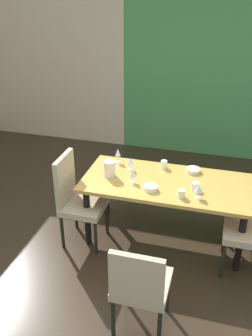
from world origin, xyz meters
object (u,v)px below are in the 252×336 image
(pitcher_rear, at_px, (110,169))
(wine_glass_near_window, at_px, (199,189))
(chair_left_near, at_px, (76,197))
(serving_bowl_right, at_px, (193,170))
(wine_glass_east, at_px, (130,161))
(wine_glass_left, at_px, (118,153))
(cup_center, at_px, (195,186))
(cup_west, at_px, (164,164))
(chair_head_near, at_px, (140,285))
(wine_glass_south, at_px, (132,173))
(serving_bowl_front, at_px, (151,188))
(dining_table, at_px, (167,189))
(cup_corner, at_px, (181,194))

(pitcher_rear, bearing_deg, wine_glass_near_window, -11.14)
(chair_left_near, xyz_separation_m, serving_bowl_right, (1.16, 0.57, 0.20))
(chair_left_near, bearing_deg, serving_bowl_right, 116.19)
(wine_glass_east, relative_size, pitcher_rear, 0.77)
(wine_glass_left, distance_m, cup_center, 1.01)
(wine_glass_left, distance_m, cup_west, 0.54)
(chair_head_near, xyz_separation_m, wine_glass_east, (-0.47, 1.46, 0.31))
(wine_glass_south, height_order, serving_bowl_front, wine_glass_south)
(serving_bowl_right, xyz_separation_m, cup_west, (-0.33, 0.01, 0.02))
(dining_table, bearing_deg, wine_glass_near_window, -34.47)
(serving_bowl_right, bearing_deg, wine_glass_near_window, -78.69)
(dining_table, xyz_separation_m, cup_center, (0.30, -0.09, 0.13))
(wine_glass_east, bearing_deg, serving_bowl_right, 10.34)
(wine_glass_east, bearing_deg, pitcher_rear, -128.78)
(wine_glass_east, height_order, wine_glass_near_window, wine_glass_near_window)
(serving_bowl_right, distance_m, cup_corner, 0.56)
(wine_glass_east, xyz_separation_m, cup_corner, (0.64, -0.43, -0.06))
(wine_glass_south, xyz_separation_m, cup_west, (0.26, 0.40, -0.06))
(serving_bowl_right, bearing_deg, wine_glass_south, -146.22)
(cup_center, bearing_deg, dining_table, 163.81)
(wine_glass_east, xyz_separation_m, cup_west, (0.36, 0.14, -0.05))
(wine_glass_south, bearing_deg, cup_center, 1.42)
(dining_table, xyz_separation_m, chair_left_near, (-0.93, -0.28, -0.09))
(wine_glass_east, bearing_deg, chair_head_near, -71.98)
(chair_left_near, xyz_separation_m, pitcher_rear, (0.31, 0.24, 0.26))
(chair_head_near, distance_m, wine_glass_left, 1.75)
(wine_glass_east, bearing_deg, serving_bowl_front, -49.88)
(cup_corner, bearing_deg, cup_center, 57.96)
(chair_left_near, height_order, serving_bowl_right, chair_left_near)
(chair_left_near, bearing_deg, cup_center, 99.03)
(chair_left_near, distance_m, wine_glass_south, 0.67)
(chair_left_near, bearing_deg, wine_glass_near_window, 92.14)
(wine_glass_left, relative_size, cup_west, 1.91)
(chair_left_near, bearing_deg, wine_glass_south, 107.26)
(pitcher_rear, bearing_deg, chair_left_near, -142.45)
(dining_table, distance_m, wine_glass_left, 0.73)
(wine_glass_near_window, distance_m, cup_west, 0.69)
(pitcher_rear, bearing_deg, serving_bowl_right, 21.42)
(chair_head_near, bearing_deg, cup_center, 77.07)
(dining_table, distance_m, cup_corner, 0.35)
(wine_glass_left, xyz_separation_m, cup_center, (0.93, -0.39, -0.08))
(cup_west, bearing_deg, wine_glass_south, -122.72)
(chair_head_near, bearing_deg, serving_bowl_right, 82.29)
(wine_glass_left, xyz_separation_m, cup_corner, (0.82, -0.57, -0.08))
(wine_glass_left, relative_size, pitcher_rear, 0.95)
(serving_bowl_right, bearing_deg, chair_head_near, -97.71)
(chair_left_near, xyz_separation_m, serving_bowl_front, (0.80, 0.07, 0.20))
(wine_glass_near_window, relative_size, serving_bowl_front, 1.02)
(wine_glass_near_window, height_order, wine_glass_south, wine_glass_south)
(wine_glass_south, bearing_deg, wine_glass_near_window, -10.71)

